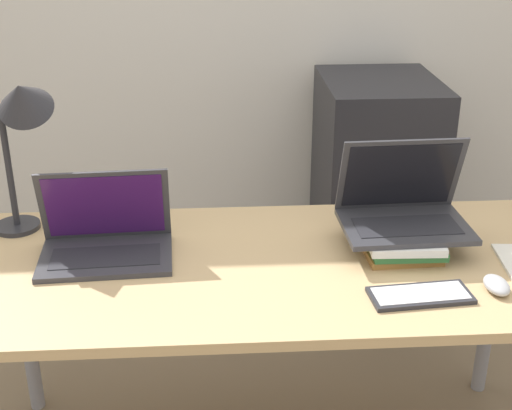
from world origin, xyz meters
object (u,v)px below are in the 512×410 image
laptop_left (106,239)px  desk_lamp (21,115)px  mini_fridge (374,187)px  wireless_keyboard (420,295)px  laptop_on_books (403,209)px  book_stack (399,239)px  mouse (497,285)px

laptop_left → desk_lamp: bearing=145.4°
laptop_left → mini_fridge: laptop_left is taller
laptop_left → mini_fridge: (1.03, 1.06, -0.30)m
wireless_keyboard → laptop_on_books: bearing=85.6°
book_stack → wireless_keyboard: book_stack is taller
laptop_left → wireless_keyboard: size_ratio=1.41×
laptop_on_books → mini_fridge: (0.16, 1.04, -0.37)m
book_stack → desk_lamp: (-1.09, 0.18, 0.35)m
laptop_left → laptop_on_books: laptop_on_books is taller
laptop_on_books → mouse: (0.19, -0.28, -0.10)m
book_stack → mouse: bearing=-51.5°
mini_fridge → book_stack: bearing=-99.3°
laptop_left → book_stack: size_ratio=1.39×
desk_lamp → mouse: bearing=-18.4°
laptop_left → mini_fridge: 1.51m
laptop_on_books → wireless_keyboard: laptop_on_books is taller
laptop_left → book_stack: laptop_left is taller
laptop_on_books → desk_lamp: bearing=172.3°
laptop_left → laptop_on_books: 0.87m
laptop_on_books → desk_lamp: desk_lamp is taller
laptop_left → wireless_keyboard: bearing=-18.9°
laptop_on_books → wireless_keyboard: bearing=-94.4°
mini_fridge → mouse: bearing=-88.9°
desk_lamp → mini_fridge: (1.27, 0.89, -0.63)m
desk_lamp → mini_fridge: size_ratio=0.53×
wireless_keyboard → book_stack: bearing=87.7°
laptop_on_books → laptop_left: bearing=-179.1°
mini_fridge → desk_lamp: bearing=-144.8°
laptop_left → mouse: 1.09m
laptop_on_books → wireless_keyboard: (-0.02, -0.30, -0.11)m
mouse → mini_fridge: size_ratio=0.11×
laptop_left → mouse: (1.06, -0.27, -0.03)m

